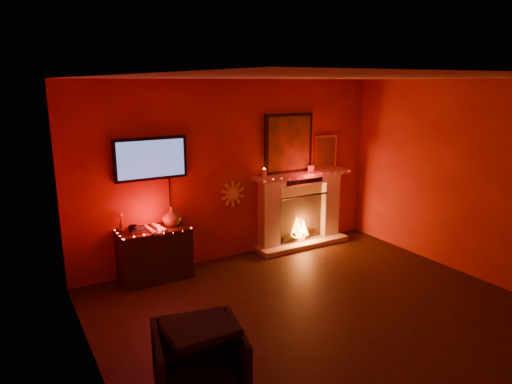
# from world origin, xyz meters

# --- Properties ---
(room) EXTENTS (5.00, 5.00, 5.00)m
(room) POSITION_xyz_m (0.00, 0.00, 1.35)
(room) COLOR black
(room) RESTS_ON ground
(floor) EXTENTS (5.00, 5.00, 0.00)m
(floor) POSITION_xyz_m (0.00, 0.00, 0.00)
(floor) COLOR black
(floor) RESTS_ON ground
(fireplace) EXTENTS (1.72, 0.40, 2.18)m
(fireplace) POSITION_xyz_m (1.14, 2.39, 0.72)
(fireplace) COLOR beige
(fireplace) RESTS_ON floor
(tv) EXTENTS (1.00, 0.07, 1.24)m
(tv) POSITION_xyz_m (-1.30, 2.45, 1.65)
(tv) COLOR black
(tv) RESTS_ON room
(sunburst_clock) EXTENTS (0.40, 0.03, 0.40)m
(sunburst_clock) POSITION_xyz_m (-0.05, 2.48, 1.00)
(sunburst_clock) COLOR yellow
(sunburst_clock) RESTS_ON room
(console_table) EXTENTS (0.95, 0.58, 1.00)m
(console_table) POSITION_xyz_m (-1.37, 2.26, 0.40)
(console_table) COLOR black
(console_table) RESTS_ON floor
(armchair) EXTENTS (0.87, 0.88, 0.68)m
(armchair) POSITION_xyz_m (-1.84, -0.35, 0.34)
(armchair) COLOR black
(armchair) RESTS_ON floor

